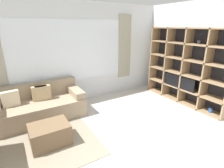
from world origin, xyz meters
TOP-DOWN VIEW (x-y plane):
  - wall_back at (0.00, 3.09)m, footprint 6.90×0.11m
  - wall_right at (2.88, 1.53)m, footprint 0.07×4.25m
  - area_rug at (-1.46, 1.52)m, footprint 2.49×1.81m
  - shelving_unit at (2.70, 1.45)m, footprint 0.37×2.43m
  - couch_main at (-1.00, 2.59)m, footprint 1.97×0.92m
  - ottoman at (-1.02, 1.46)m, footprint 0.69×0.53m

SIDE VIEW (x-z plane):
  - area_rug at x=-1.46m, z-range 0.00..0.01m
  - ottoman at x=-1.02m, z-range 0.00..0.39m
  - couch_main at x=-1.00m, z-range -0.10..0.69m
  - shelving_unit at x=2.70m, z-range -0.01..2.03m
  - wall_right at x=2.88m, z-range 0.00..2.70m
  - wall_back at x=0.00m, z-range 0.01..2.71m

